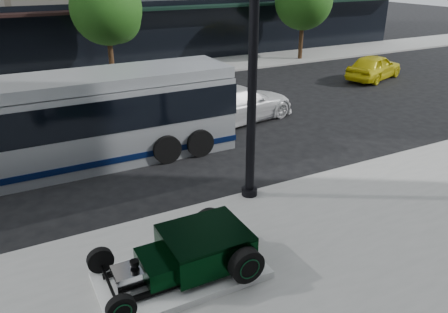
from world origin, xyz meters
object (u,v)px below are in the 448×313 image
white_sedan (238,104)px  yellow_taxi (374,67)px  lamppost (253,63)px  transit_bus (48,125)px  hot_rod (195,250)px

white_sedan → yellow_taxi: size_ratio=1.23×
lamppost → transit_bus: bearing=134.2°
lamppost → hot_rod: bearing=-138.6°
transit_bus → white_sedan: (7.56, 1.32, -0.73)m
lamppost → yellow_taxi: size_ratio=1.90×
hot_rod → white_sedan: 10.19m
hot_rod → yellow_taxi: 19.69m
lamppost → transit_bus: size_ratio=0.66×
transit_bus → white_sedan: size_ratio=2.33×
white_sedan → yellow_taxi: bearing=-86.6°
lamppost → transit_bus: lamppost is taller
lamppost → white_sedan: lamppost is taller
lamppost → transit_bus: (-4.56, 4.69, -2.35)m
lamppost → white_sedan: size_ratio=1.54×
transit_bus → yellow_taxi: 18.50m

